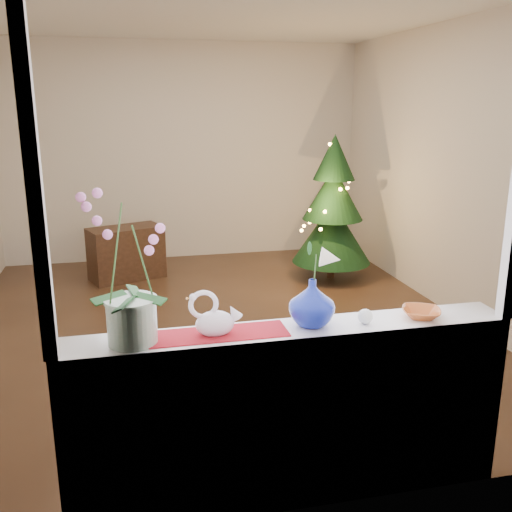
{
  "coord_description": "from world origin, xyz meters",
  "views": [
    {
      "loc": [
        -0.73,
        -4.81,
        1.96
      ],
      "look_at": [
        0.05,
        -1.4,
        1.02
      ],
      "focal_mm": 40.0,
      "sensor_mm": 36.0,
      "label": 1
    }
  ],
  "objects": [
    {
      "name": "ground",
      "position": [
        0.0,
        0.0,
        0.0
      ],
      "size": [
        5.0,
        5.0,
        0.0
      ],
      "primitive_type": "plane",
      "color": "#362216",
      "rests_on": "ground"
    },
    {
      "name": "wall_back",
      "position": [
        0.0,
        2.5,
        1.35
      ],
      "size": [
        4.5,
        0.1,
        2.7
      ],
      "primitive_type": "cube",
      "color": "beige",
      "rests_on": "ground"
    },
    {
      "name": "wall_front",
      "position": [
        0.0,
        -2.5,
        1.35
      ],
      "size": [
        4.5,
        0.1,
        2.7
      ],
      "primitive_type": "cube",
      "color": "beige",
      "rests_on": "ground"
    },
    {
      "name": "wall_right",
      "position": [
        2.25,
        0.0,
        1.35
      ],
      "size": [
        0.1,
        5.0,
        2.7
      ],
      "primitive_type": "cube",
      "color": "beige",
      "rests_on": "ground"
    },
    {
      "name": "ceiling",
      "position": [
        0.0,
        0.0,
        2.7
      ],
      "size": [
        5.0,
        5.0,
        0.0
      ],
      "primitive_type": "plane",
      "color": "white",
      "rests_on": "wall_back"
    },
    {
      "name": "window_apron",
      "position": [
        0.0,
        -2.46,
        0.44
      ],
      "size": [
        2.2,
        0.08,
        0.88
      ],
      "primitive_type": "cube",
      "color": "white",
      "rests_on": "ground"
    },
    {
      "name": "windowsill",
      "position": [
        0.0,
        -2.37,
        0.9
      ],
      "size": [
        2.2,
        0.26,
        0.04
      ],
      "primitive_type": "cube",
      "color": "white",
      "rests_on": "window_apron"
    },
    {
      "name": "window_frame",
      "position": [
        0.0,
        -2.47,
        1.7
      ],
      "size": [
        2.22,
        0.06,
        1.6
      ],
      "primitive_type": null,
      "color": "white",
      "rests_on": "windowsill"
    },
    {
      "name": "runner",
      "position": [
        -0.38,
        -2.37,
        0.92
      ],
      "size": [
        0.7,
        0.2,
        0.01
      ],
      "primitive_type": "cube",
      "color": "maroon",
      "rests_on": "windowsill"
    },
    {
      "name": "orchid_pot",
      "position": [
        -0.74,
        -2.38,
        1.27
      ],
      "size": [
        0.31,
        0.31,
        0.7
      ],
      "primitive_type": null,
      "rotation": [
        0.0,
        0.0,
        -0.4
      ],
      "color": "beige",
      "rests_on": "windowsill"
    },
    {
      "name": "swan",
      "position": [
        -0.37,
        -2.38,
        1.03
      ],
      "size": [
        0.27,
        0.18,
        0.21
      ],
      "primitive_type": null,
      "rotation": [
        0.0,
        0.0,
        0.29
      ],
      "color": "silver",
      "rests_on": "windowsill"
    },
    {
      "name": "blue_vase",
      "position": [
        0.1,
        -2.36,
        1.05
      ],
      "size": [
        0.33,
        0.33,
        0.27
      ],
      "primitive_type": "imported",
      "rotation": [
        0.0,
        0.0,
        -0.42
      ],
      "color": "navy",
      "rests_on": "windowsill"
    },
    {
      "name": "lily",
      "position": [
        0.1,
        -2.36,
        1.29
      ],
      "size": [
        0.15,
        0.08,
        0.2
      ],
      "primitive_type": null,
      "color": "silver",
      "rests_on": "blue_vase"
    },
    {
      "name": "paperweight",
      "position": [
        0.37,
        -2.39,
        0.96
      ],
      "size": [
        0.08,
        0.08,
        0.07
      ],
      "primitive_type": "sphere",
      "rotation": [
        0.0,
        0.0,
        0.03
      ],
      "color": "silver",
      "rests_on": "windowsill"
    },
    {
      "name": "amber_dish",
      "position": [
        0.67,
        -2.38,
        0.94
      ],
      "size": [
        0.21,
        0.21,
        0.04
      ],
      "primitive_type": "imported",
      "rotation": [
        0.0,
        0.0,
        -0.42
      ],
      "color": "#AF5323",
      "rests_on": "windowsill"
    },
    {
      "name": "xmas_tree",
      "position": [
        1.52,
        1.18,
        0.82
      ],
      "size": [
        1.16,
        1.16,
        1.63
      ],
      "primitive_type": null,
      "rotation": [
        0.0,
        0.0,
        -0.37
      ],
      "color": "black",
      "rests_on": "ground"
    },
    {
      "name": "side_table",
      "position": [
        -0.77,
        1.65,
        0.3
      ],
      "size": [
        0.89,
        0.66,
        0.6
      ],
      "primitive_type": "cube",
      "rotation": [
        0.0,
        0.0,
        0.36
      ],
      "color": "black",
      "rests_on": "ground"
    }
  ]
}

